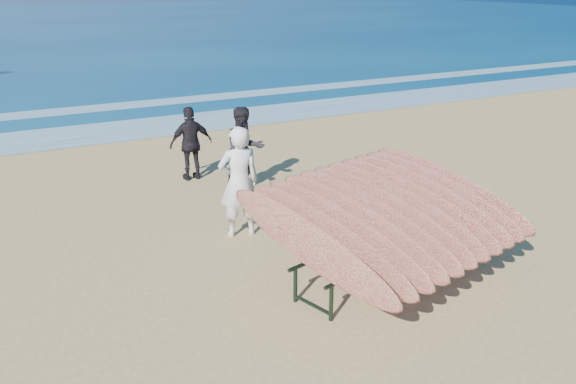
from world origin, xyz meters
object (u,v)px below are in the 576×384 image
(surfboard_rack, at_px, (388,214))
(person_white, at_px, (239,182))
(person_dark_a, at_px, (244,150))
(person_dark_b, at_px, (191,143))

(surfboard_rack, height_order, person_white, person_white)
(person_white, bearing_deg, person_dark_a, -107.34)
(person_white, bearing_deg, surfboard_rack, 127.28)
(surfboard_rack, bearing_deg, person_white, 103.16)
(person_dark_a, height_order, person_dark_b, person_dark_a)
(person_dark_a, relative_size, person_dark_b, 1.10)
(surfboard_rack, relative_size, person_dark_a, 2.21)
(person_dark_b, bearing_deg, surfboard_rack, 100.21)
(person_dark_a, bearing_deg, surfboard_rack, -85.71)
(surfboard_rack, bearing_deg, person_dark_b, 84.57)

